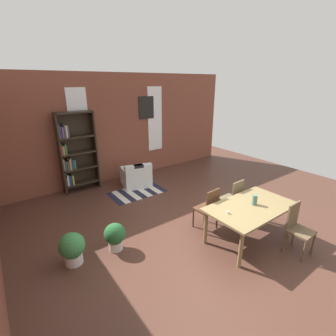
{
  "coord_description": "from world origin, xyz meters",
  "views": [
    {
      "loc": [
        -3.34,
        -2.87,
        3.01
      ],
      "look_at": [
        0.06,
        1.75,
        0.98
      ],
      "focal_mm": 26.1,
      "sensor_mm": 36.0,
      "label": 1
    }
  ],
  "objects_px": {
    "bookshelf_tall": "(75,153)",
    "potted_plant_by_shelf": "(72,248)",
    "vase_on_table": "(255,200)",
    "dining_chair_near_right": "(297,227)",
    "dining_chair_far_right": "(233,198)",
    "dining_chair_far_left": "(208,208)",
    "armchair_white": "(136,177)",
    "dining_table": "(251,210)",
    "potted_plant_corner": "(115,235)"
  },
  "relations": [
    {
      "from": "potted_plant_corner",
      "to": "dining_table",
      "type": "bearing_deg",
      "value": -29.32
    },
    {
      "from": "potted_plant_by_shelf",
      "to": "potted_plant_corner",
      "type": "bearing_deg",
      "value": -6.44
    },
    {
      "from": "vase_on_table",
      "to": "bookshelf_tall",
      "type": "height_order",
      "value": "bookshelf_tall"
    },
    {
      "from": "armchair_white",
      "to": "dining_table",
      "type": "bearing_deg",
      "value": -82.9
    },
    {
      "from": "dining_chair_near_right",
      "to": "potted_plant_by_shelf",
      "type": "distance_m",
      "value": 4.03
    },
    {
      "from": "dining_table",
      "to": "dining_chair_near_right",
      "type": "xyz_separation_m",
      "value": [
        0.39,
        -0.74,
        -0.16
      ]
    },
    {
      "from": "dining_chair_far_left",
      "to": "bookshelf_tall",
      "type": "relative_size",
      "value": 0.42
    },
    {
      "from": "vase_on_table",
      "to": "bookshelf_tall",
      "type": "distance_m",
      "value": 4.89
    },
    {
      "from": "bookshelf_tall",
      "to": "dining_chair_far_right",
      "type": "bearing_deg",
      "value": -57.06
    },
    {
      "from": "dining_chair_far_right",
      "to": "bookshelf_tall",
      "type": "relative_size",
      "value": 0.42
    },
    {
      "from": "dining_chair_near_right",
      "to": "potted_plant_corner",
      "type": "xyz_separation_m",
      "value": [
        -2.68,
        2.02,
        -0.21
      ]
    },
    {
      "from": "dining_table",
      "to": "bookshelf_tall",
      "type": "bearing_deg",
      "value": 114.17
    },
    {
      "from": "bookshelf_tall",
      "to": "vase_on_table",
      "type": "bearing_deg",
      "value": -64.78
    },
    {
      "from": "dining_chair_far_right",
      "to": "armchair_white",
      "type": "height_order",
      "value": "dining_chair_far_right"
    },
    {
      "from": "dining_table",
      "to": "dining_chair_near_right",
      "type": "height_order",
      "value": "dining_chair_near_right"
    },
    {
      "from": "dining_table",
      "to": "dining_chair_far_left",
      "type": "relative_size",
      "value": 1.85
    },
    {
      "from": "dining_chair_near_right",
      "to": "bookshelf_tall",
      "type": "height_order",
      "value": "bookshelf_tall"
    },
    {
      "from": "bookshelf_tall",
      "to": "potted_plant_corner",
      "type": "bearing_deg",
      "value": -95.5
    },
    {
      "from": "dining_chair_far_left",
      "to": "armchair_white",
      "type": "relative_size",
      "value": 0.99
    },
    {
      "from": "vase_on_table",
      "to": "dining_chair_near_right",
      "type": "relative_size",
      "value": 0.21
    },
    {
      "from": "dining_table",
      "to": "dining_chair_far_left",
      "type": "height_order",
      "value": "dining_chair_far_left"
    },
    {
      "from": "dining_table",
      "to": "dining_chair_far_right",
      "type": "xyz_separation_m",
      "value": [
        0.4,
        0.74,
        -0.16
      ]
    },
    {
      "from": "dining_chair_near_right",
      "to": "dining_chair_far_right",
      "type": "relative_size",
      "value": 1.0
    },
    {
      "from": "bookshelf_tall",
      "to": "potted_plant_by_shelf",
      "type": "distance_m",
      "value": 3.32
    },
    {
      "from": "armchair_white",
      "to": "potted_plant_corner",
      "type": "relative_size",
      "value": 1.78
    },
    {
      "from": "dining_chair_far_left",
      "to": "dining_chair_far_right",
      "type": "xyz_separation_m",
      "value": [
        0.79,
        -0.0,
        0.0
      ]
    },
    {
      "from": "dining_chair_far_left",
      "to": "bookshelf_tall",
      "type": "height_order",
      "value": "bookshelf_tall"
    },
    {
      "from": "dining_table",
      "to": "potted_plant_corner",
      "type": "distance_m",
      "value": 2.64
    },
    {
      "from": "vase_on_table",
      "to": "dining_chair_near_right",
      "type": "distance_m",
      "value": 0.87
    },
    {
      "from": "dining_chair_far_left",
      "to": "vase_on_table",
      "type": "bearing_deg",
      "value": -56.5
    },
    {
      "from": "vase_on_table",
      "to": "dining_chair_far_right",
      "type": "distance_m",
      "value": 0.87
    },
    {
      "from": "vase_on_table",
      "to": "potted_plant_by_shelf",
      "type": "height_order",
      "value": "vase_on_table"
    },
    {
      "from": "dining_chair_far_left",
      "to": "dining_chair_far_right",
      "type": "relative_size",
      "value": 1.0
    },
    {
      "from": "dining_chair_far_right",
      "to": "bookshelf_tall",
      "type": "bearing_deg",
      "value": 122.94
    },
    {
      "from": "potted_plant_by_shelf",
      "to": "dining_table",
      "type": "bearing_deg",
      "value": -24.25
    },
    {
      "from": "vase_on_table",
      "to": "potted_plant_by_shelf",
      "type": "relative_size",
      "value": 0.34
    },
    {
      "from": "dining_chair_far_left",
      "to": "bookshelf_tall",
      "type": "bearing_deg",
      "value": 113.39
    },
    {
      "from": "dining_chair_near_right",
      "to": "bookshelf_tall",
      "type": "bearing_deg",
      "value": 114.75
    },
    {
      "from": "dining_chair_far_left",
      "to": "armchair_white",
      "type": "bearing_deg",
      "value": 91.35
    },
    {
      "from": "dining_chair_far_left",
      "to": "armchair_white",
      "type": "height_order",
      "value": "dining_chair_far_left"
    },
    {
      "from": "dining_chair_far_right",
      "to": "armchair_white",
      "type": "xyz_separation_m",
      "value": [
        -0.86,
        2.97,
        -0.23
      ]
    },
    {
      "from": "dining_chair_near_right",
      "to": "dining_chair_far_right",
      "type": "xyz_separation_m",
      "value": [
        0.0,
        1.48,
        0.0
      ]
    },
    {
      "from": "dining_chair_near_right",
      "to": "potted_plant_by_shelf",
      "type": "bearing_deg",
      "value": 148.44
    },
    {
      "from": "dining_chair_far_right",
      "to": "vase_on_table",
      "type": "bearing_deg",
      "value": -112.18
    },
    {
      "from": "vase_on_table",
      "to": "dining_chair_far_right",
      "type": "xyz_separation_m",
      "value": [
        0.3,
        0.74,
        -0.34
      ]
    },
    {
      "from": "dining_table",
      "to": "vase_on_table",
      "type": "xyz_separation_m",
      "value": [
        0.1,
        0.0,
        0.18
      ]
    },
    {
      "from": "dining_chair_far_left",
      "to": "armchair_white",
      "type": "xyz_separation_m",
      "value": [
        -0.07,
        2.97,
        -0.23
      ]
    },
    {
      "from": "vase_on_table",
      "to": "dining_chair_far_left",
      "type": "relative_size",
      "value": 0.21
    },
    {
      "from": "vase_on_table",
      "to": "dining_chair_far_right",
      "type": "bearing_deg",
      "value": 67.82
    },
    {
      "from": "bookshelf_tall",
      "to": "potted_plant_by_shelf",
      "type": "height_order",
      "value": "bookshelf_tall"
    }
  ]
}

